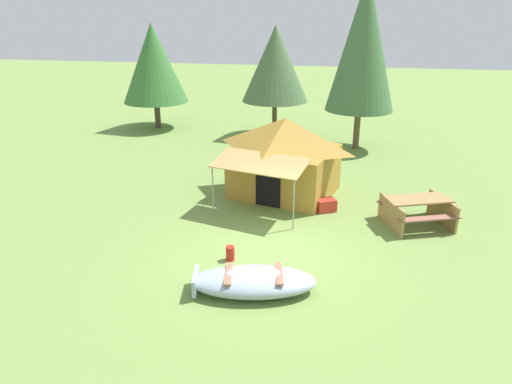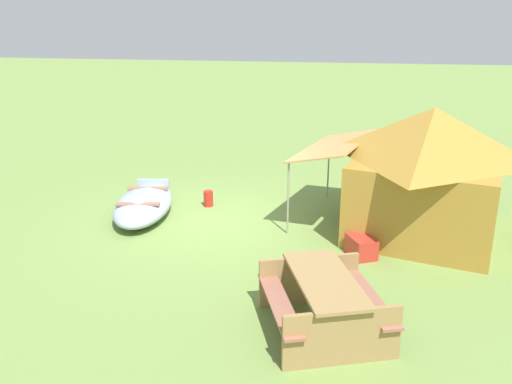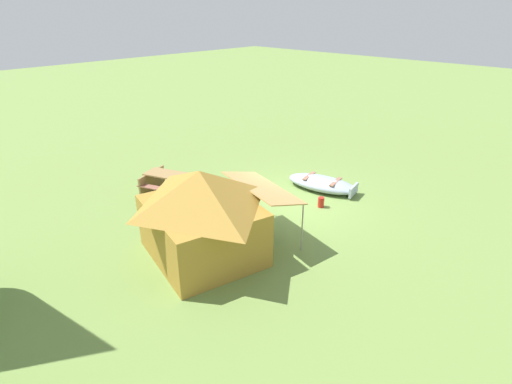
{
  "view_description": "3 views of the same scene",
  "coord_description": "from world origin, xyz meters",
  "views": [
    {
      "loc": [
        1.57,
        -9.49,
        5.28
      ],
      "look_at": [
        -0.58,
        1.17,
        1.06
      ],
      "focal_mm": 32.77,
      "sensor_mm": 36.0,
      "label": 1
    },
    {
      "loc": [
        9.55,
        2.62,
        3.86
      ],
      "look_at": [
        0.11,
        0.77,
        0.7
      ],
      "focal_mm": 37.42,
      "sensor_mm": 36.0,
      "label": 2
    },
    {
      "loc": [
        -7.43,
        9.48,
        5.94
      ],
      "look_at": [
        0.07,
        1.61,
        0.93
      ],
      "focal_mm": 28.49,
      "sensor_mm": 36.0,
      "label": 3
    }
  ],
  "objects": [
    {
      "name": "picnic_table",
      "position": [
        3.48,
        2.32,
        0.46
      ],
      "size": [
        2.05,
        1.91,
        0.75
      ],
      "color": "#9B7948",
      "rests_on": "ground_plane"
    },
    {
      "name": "ground_plane",
      "position": [
        0.0,
        0.0,
        0.0
      ],
      "size": [
        80.0,
        80.0,
        0.0
      ],
      "primitive_type": "plane",
      "color": "olive"
    },
    {
      "name": "cooler_box",
      "position": [
        1.1,
        2.78,
        0.17
      ],
      "size": [
        0.65,
        0.58,
        0.35
      ],
      "primitive_type": "cube",
      "rotation": [
        0.0,
        0.0,
        0.49
      ],
      "color": "red",
      "rests_on": "ground_plane"
    },
    {
      "name": "canvas_cabin_tent",
      "position": [
        -0.25,
        3.91,
        1.22
      ],
      "size": [
        3.63,
        4.26,
        2.35
      ],
      "color": "#AA7D2E",
      "rests_on": "ground_plane"
    },
    {
      "name": "fuel_can",
      "position": [
        -0.85,
        -0.46,
        0.17
      ],
      "size": [
        0.22,
        0.22,
        0.34
      ],
      "primitive_type": "cylinder",
      "rotation": [
        0.0,
        0.0,
        1.65
      ],
      "color": "red",
      "rests_on": "ground_plane"
    },
    {
      "name": "beached_rowboat",
      "position": [
        -0.08,
        -1.61,
        0.24
      ],
      "size": [
        2.69,
        1.59,
        0.45
      ],
      "color": "#9BA9BA",
      "rests_on": "ground_plane"
    }
  ]
}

